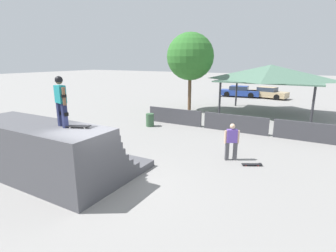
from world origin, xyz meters
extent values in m
plane|color=gray|center=(0.00, 0.00, 0.00)|extent=(160.00, 160.00, 0.00)
cube|color=#4C4C51|center=(-2.56, 0.55, 0.13)|extent=(5.96, 4.02, 0.26)
cube|color=#4C4C51|center=(-2.56, 0.05, 0.39)|extent=(5.96, 3.00, 0.26)
cube|color=#4C4C51|center=(-2.56, -0.14, 0.66)|extent=(5.96, 2.63, 0.26)
cube|color=#4C4C51|center=(-2.56, -0.27, 0.92)|extent=(5.96, 2.38, 0.26)
cube|color=#4C4C51|center=(-2.56, -0.35, 1.18)|extent=(5.96, 2.20, 0.26)
cube|color=#4C4C51|center=(-2.56, -0.42, 1.44)|extent=(5.96, 2.07, 0.26)
cube|color=#4C4C51|center=(-2.56, -0.46, 1.70)|extent=(5.96, 1.98, 0.26)
cube|color=#4C4C51|center=(-2.56, -0.49, 1.97)|extent=(5.96, 1.93, 0.26)
cylinder|color=silver|center=(-2.56, 0.46, 2.06)|extent=(5.84, 0.07, 0.07)
cube|color=#1E2347|center=(-1.19, -0.33, 2.50)|extent=(0.19, 0.19, 0.81)
cube|color=black|center=(-1.18, -0.30, 2.55)|extent=(0.22, 0.18, 0.12)
cube|color=#1E2347|center=(-1.53, -0.24, 2.50)|extent=(0.19, 0.19, 0.81)
cube|color=black|center=(-1.52, -0.21, 2.55)|extent=(0.22, 0.18, 0.12)
cube|color=teal|center=(-1.36, -0.28, 3.19)|extent=(0.48, 0.33, 0.57)
cylinder|color=brown|center=(-1.10, -0.35, 3.15)|extent=(0.13, 0.13, 0.57)
cylinder|color=black|center=(-1.10, -0.35, 3.16)|extent=(0.20, 0.20, 0.08)
cylinder|color=brown|center=(-1.62, -0.21, 3.15)|extent=(0.13, 0.13, 0.57)
cylinder|color=black|center=(-1.62, -0.21, 3.16)|extent=(0.20, 0.20, 0.08)
sphere|color=brown|center=(-1.36, -0.28, 3.62)|extent=(0.22, 0.22, 0.22)
sphere|color=black|center=(-1.36, -0.28, 3.65)|extent=(0.25, 0.25, 0.25)
cylinder|color=silver|center=(-0.59, 0.01, 2.12)|extent=(0.06, 0.05, 0.05)
cylinder|color=silver|center=(-0.54, -0.12, 2.12)|extent=(0.06, 0.05, 0.05)
cylinder|color=silver|center=(-1.05, -0.19, 2.12)|extent=(0.06, 0.05, 0.05)
cylinder|color=silver|center=(-1.00, -0.32, 2.12)|extent=(0.06, 0.05, 0.05)
cube|color=black|center=(-0.80, -0.16, 2.16)|extent=(0.82, 0.50, 0.02)
cube|color=black|center=(-0.46, -0.01, 2.18)|extent=(0.17, 0.22, 0.02)
cube|color=#4C4C51|center=(2.82, 4.71, 0.40)|extent=(0.21, 0.21, 0.81)
cube|color=#4C4C51|center=(3.13, 4.89, 0.40)|extent=(0.21, 0.21, 0.81)
cube|color=#6B4CB7|center=(2.98, 4.80, 1.10)|extent=(0.49, 0.41, 0.57)
cylinder|color=beige|center=(2.74, 4.66, 1.05)|extent=(0.15, 0.15, 0.57)
cylinder|color=beige|center=(3.21, 4.94, 1.05)|extent=(0.15, 0.15, 0.57)
sphere|color=beige|center=(2.98, 4.80, 1.53)|extent=(0.22, 0.22, 0.22)
cylinder|color=red|center=(4.12, 4.77, 0.03)|extent=(0.06, 0.05, 0.05)
cylinder|color=red|center=(4.18, 4.65, 0.03)|extent=(0.06, 0.05, 0.05)
cylinder|color=red|center=(3.68, 4.53, 0.03)|extent=(0.06, 0.05, 0.05)
cylinder|color=red|center=(3.74, 4.41, 0.03)|extent=(0.06, 0.05, 0.05)
cube|color=black|center=(3.93, 4.59, 0.06)|extent=(0.80, 0.56, 0.02)
cube|color=black|center=(4.25, 4.77, 0.08)|extent=(0.18, 0.22, 0.02)
cube|color=#3D3D42|center=(-2.33, 9.49, 0.53)|extent=(3.92, 0.12, 1.05)
cube|color=#3D3D42|center=(1.84, 9.49, 0.53)|extent=(3.92, 0.12, 1.05)
cube|color=#3D3D42|center=(6.01, 9.49, 0.53)|extent=(3.92, 0.12, 1.05)
cylinder|color=#2D2D33|center=(-0.65, 13.92, 1.30)|extent=(0.16, 0.16, 2.59)
cylinder|color=#2D2D33|center=(5.84, 13.92, 1.30)|extent=(0.16, 0.16, 2.59)
cylinder|color=#2D2D33|center=(-0.65, 18.74, 1.30)|extent=(0.16, 0.16, 2.59)
cylinder|color=#2D2D33|center=(5.84, 18.74, 1.30)|extent=(0.16, 0.16, 2.59)
cube|color=#4C705B|center=(2.60, 16.33, 2.64)|extent=(7.63, 5.68, 0.10)
pyramid|color=#4C705B|center=(2.60, 16.33, 3.30)|extent=(7.48, 5.56, 1.21)
cylinder|color=brown|center=(-3.49, 14.38, 1.57)|extent=(0.28, 0.28, 3.14)
sphere|color=#2D6B28|center=(-3.49, 14.38, 4.54)|extent=(3.89, 3.89, 3.89)
cylinder|color=#385B3D|center=(-3.42, 8.09, 0.42)|extent=(0.52, 0.52, 0.85)
cube|color=navy|center=(-1.96, 25.22, 0.48)|extent=(4.61, 2.08, 0.62)
cube|color=#283342|center=(-2.08, 25.21, 1.02)|extent=(2.20, 1.58, 0.46)
cube|color=navy|center=(-2.08, 25.21, 1.25)|extent=(2.10, 1.54, 0.04)
cylinder|color=black|center=(-0.68, 26.10, 0.32)|extent=(0.66, 0.26, 0.64)
cylinder|color=black|center=(-0.53, 24.62, 0.32)|extent=(0.66, 0.26, 0.64)
cylinder|color=black|center=(-3.39, 25.82, 0.32)|extent=(0.66, 0.26, 0.64)
cylinder|color=black|center=(-3.24, 24.35, 0.32)|extent=(0.66, 0.26, 0.64)
cube|color=tan|center=(1.16, 25.55, 0.48)|extent=(4.46, 2.54, 0.62)
cube|color=#283342|center=(1.06, 25.57, 1.02)|extent=(2.20, 1.81, 0.46)
cube|color=tan|center=(1.06, 25.57, 1.25)|extent=(2.10, 1.75, 0.04)
cylinder|color=black|center=(2.58, 26.05, 0.32)|extent=(0.67, 0.33, 0.64)
cylinder|color=black|center=(2.26, 24.53, 0.32)|extent=(0.67, 0.33, 0.64)
cylinder|color=black|center=(0.07, 26.58, 0.32)|extent=(0.67, 0.33, 0.64)
cylinder|color=black|center=(-0.25, 25.05, 0.32)|extent=(0.67, 0.33, 0.64)
camera|label=1|loc=(5.90, -5.97, 4.28)|focal=28.00mm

